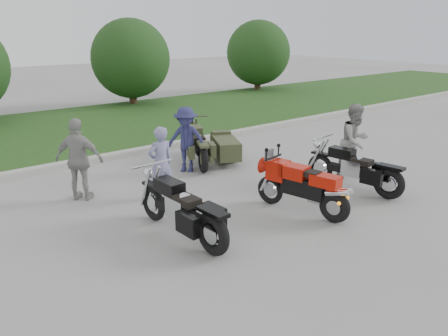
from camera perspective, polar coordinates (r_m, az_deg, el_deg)
ground at (r=8.45m, az=6.81°, el=-7.16°), size 80.00×80.00×0.00m
curb at (r=13.07m, az=-12.15°, el=2.00°), size 60.00×0.30×0.15m
grass_strip at (r=16.79m, az=-18.61°, el=4.94°), size 60.00×8.00×0.14m
tree_mid_right at (r=21.13m, az=-12.10°, el=13.79°), size 3.60×3.60×4.00m
tree_far_right at (r=25.75m, az=4.49°, el=14.78°), size 3.60×3.60×4.00m
sportbike_red at (r=8.76m, az=10.34°, el=-2.30°), size 0.66×2.07×0.99m
cruiser_left at (r=7.68m, az=-5.21°, el=-5.73°), size 0.47×2.52×0.97m
cruiser_right at (r=10.33m, az=17.01°, el=-0.33°), size 0.58×2.39×0.92m
cruiser_sidecar at (r=11.93m, az=-1.28°, el=2.75°), size 1.83×2.32×0.96m
person_stripe at (r=9.41m, az=-8.27°, el=0.63°), size 0.59×0.39×1.60m
person_grey at (r=11.17m, az=16.72°, el=3.40°), size 0.93×0.75×1.82m
person_denim at (r=11.15m, az=-4.96°, el=3.70°), size 1.18×1.23×1.68m
person_back at (r=9.73m, az=-18.38°, el=1.03°), size 1.04×1.06×1.78m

